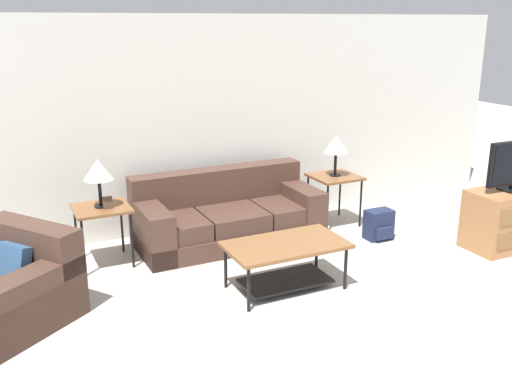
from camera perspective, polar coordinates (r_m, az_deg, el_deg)
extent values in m
cube|color=silver|center=(7.09, -4.31, 6.82)|extent=(8.76, 0.06, 2.60)
cube|color=#4C3328|center=(6.77, -2.68, -4.11)|extent=(2.16, 0.96, 0.22)
cube|color=#4C3328|center=(6.45, -8.49, -3.38)|extent=(0.70, 0.85, 0.20)
cube|color=#4C3328|center=(6.68, -2.63, -2.48)|extent=(0.70, 0.85, 0.20)
cube|color=#4C3328|center=(6.98, 2.77, -1.62)|extent=(0.70, 0.85, 0.20)
cube|color=#4C3328|center=(6.91, -3.86, 0.76)|extent=(2.15, 0.28, 0.40)
cube|color=#4C3328|center=(6.42, -10.39, -3.86)|extent=(0.29, 0.94, 0.58)
cube|color=#4C3328|center=(7.11, 4.23, -1.56)|extent=(0.29, 0.94, 0.58)
cube|color=#4C3328|center=(5.47, -23.78, -9.90)|extent=(1.37, 1.38, 0.40)
cube|color=#4C3328|center=(5.50, -21.46, -4.90)|extent=(0.80, 0.98, 0.40)
cube|color=#4C3328|center=(5.16, -21.25, -10.24)|extent=(0.92, 0.76, 0.56)
cube|color=#33567F|center=(5.41, -23.17, -6.61)|extent=(0.35, 0.39, 0.36)
cube|color=brown|center=(5.50, 2.99, -5.30)|extent=(1.16, 0.66, 0.04)
cylinder|color=black|center=(5.17, -0.74, -9.69)|extent=(0.03, 0.03, 0.44)
cylinder|color=black|center=(5.64, 8.95, -7.54)|extent=(0.03, 0.03, 0.44)
cylinder|color=black|center=(5.61, -3.06, -7.47)|extent=(0.03, 0.03, 0.44)
cylinder|color=black|center=(6.05, 6.08, -5.69)|extent=(0.03, 0.03, 0.44)
cube|color=black|center=(5.66, 2.94, -8.84)|extent=(0.87, 0.46, 0.02)
cube|color=brown|center=(6.22, -15.21, -1.58)|extent=(0.58, 0.55, 0.03)
cylinder|color=black|center=(6.07, -16.86, -5.40)|extent=(0.03, 0.03, 0.61)
cylinder|color=black|center=(6.15, -12.29, -4.75)|extent=(0.03, 0.03, 0.61)
cylinder|color=black|center=(6.51, -17.53, -3.95)|extent=(0.03, 0.03, 0.61)
cylinder|color=black|center=(6.58, -13.27, -3.36)|extent=(0.03, 0.03, 0.61)
cube|color=brown|center=(7.27, 7.89, 1.52)|extent=(0.58, 0.55, 0.03)
cylinder|color=black|center=(7.04, 7.14, -1.68)|extent=(0.03, 0.03, 0.61)
cylinder|color=black|center=(7.31, 10.42, -1.13)|extent=(0.03, 0.03, 0.61)
cylinder|color=black|center=(7.42, 5.19, -0.65)|extent=(0.03, 0.03, 0.61)
cylinder|color=black|center=(7.68, 8.38, -0.16)|extent=(0.03, 0.03, 0.61)
cylinder|color=black|center=(6.21, -15.23, -1.37)|extent=(0.14, 0.14, 0.02)
cylinder|color=black|center=(6.16, -15.33, -0.04)|extent=(0.04, 0.04, 0.28)
cone|color=beige|center=(6.10, -15.51, 2.20)|extent=(0.31, 0.31, 0.22)
cylinder|color=black|center=(7.26, 7.89, 1.71)|extent=(0.14, 0.14, 0.02)
cylinder|color=black|center=(7.23, 7.94, 2.85)|extent=(0.04, 0.04, 0.28)
cone|color=beige|center=(7.17, 8.02, 4.78)|extent=(0.31, 0.31, 0.22)
cube|color=#A87042|center=(7.16, 23.88, -2.44)|extent=(0.98, 0.52, 0.68)
cube|color=black|center=(7.06, 24.21, 0.25)|extent=(0.27, 0.20, 0.02)
cube|color=black|center=(7.05, 24.24, 0.53)|extent=(0.06, 0.04, 0.05)
cube|color=#1E2847|center=(6.99, 12.16, -3.18)|extent=(0.32, 0.20, 0.36)
cube|color=#1E2847|center=(6.93, 12.74, -4.04)|extent=(0.24, 0.05, 0.14)
cylinder|color=#1E2847|center=(7.03, 10.99, -2.86)|extent=(0.02, 0.02, 0.27)
cylinder|color=#1E2847|center=(7.13, 12.14, -2.64)|extent=(0.02, 0.02, 0.27)
cube|color=#4C3828|center=(6.12, -14.62, -1.02)|extent=(0.10, 0.04, 0.13)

